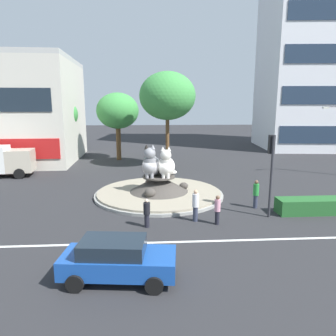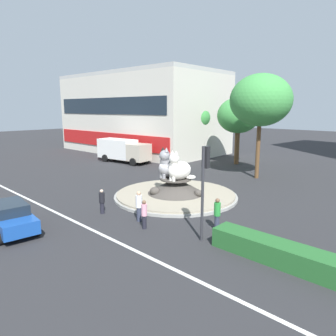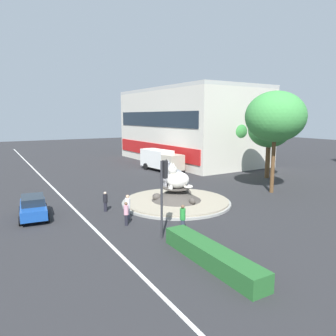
# 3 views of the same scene
# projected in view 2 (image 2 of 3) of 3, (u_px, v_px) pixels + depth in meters

# --- Properties ---
(ground_plane) EXTENTS (160.00, 160.00, 0.00)m
(ground_plane) POSITION_uv_depth(u_px,v_px,m) (176.00, 197.00, 23.00)
(ground_plane) COLOR #28282B
(lane_centreline) EXTENTS (112.00, 0.20, 0.01)m
(lane_centreline) POSITION_uv_depth(u_px,v_px,m) (82.00, 225.00, 17.45)
(lane_centreline) COLOR silver
(lane_centreline) RESTS_ON ground
(roundabout_island) EXTENTS (9.09, 9.09, 1.43)m
(roundabout_island) POSITION_uv_depth(u_px,v_px,m) (176.00, 191.00, 22.91)
(roundabout_island) COLOR gray
(roundabout_island) RESTS_ON ground
(cat_statue_grey) EXTENTS (1.73, 2.29, 2.29)m
(cat_statue_grey) POSITION_uv_depth(u_px,v_px,m) (170.00, 166.00, 22.87)
(cat_statue_grey) COLOR gray
(cat_statue_grey) RESTS_ON roundabout_island
(cat_statue_white) EXTENTS (1.59, 2.20, 2.15)m
(cat_statue_white) POSITION_uv_depth(u_px,v_px,m) (179.00, 169.00, 22.04)
(cat_statue_white) COLOR silver
(cat_statue_white) RESTS_ON roundabout_island
(traffic_light_mast) EXTENTS (0.33, 0.46, 4.70)m
(traffic_light_mast) POSITION_uv_depth(u_px,v_px,m) (204.00, 176.00, 14.88)
(traffic_light_mast) COLOR #2D2D33
(traffic_light_mast) RESTS_ON ground
(shophouse_block) EXTENTS (24.37, 14.04, 11.45)m
(shophouse_block) POSITION_uv_depth(u_px,v_px,m) (142.00, 113.00, 47.03)
(shophouse_block) COLOR beige
(shophouse_block) RESTS_ON ground
(clipped_hedge_strip) EXTENTS (6.90, 1.20, 0.90)m
(clipped_hedge_strip) POSITION_uv_depth(u_px,v_px,m) (289.00, 256.00, 12.84)
(clipped_hedge_strip) COLOR #235B28
(clipped_hedge_strip) RESTS_ON ground
(broadleaf_tree_behind_island) EXTENTS (5.54, 5.54, 9.56)m
(broadleaf_tree_behind_island) POSITION_uv_depth(u_px,v_px,m) (261.00, 100.00, 27.89)
(broadleaf_tree_behind_island) COLOR brown
(broadleaf_tree_behind_island) RESTS_ON ground
(second_tree_near_tower) EXTENTS (4.81, 4.81, 7.72)m
(second_tree_near_tower) POSITION_uv_depth(u_px,v_px,m) (238.00, 116.00, 35.54)
(second_tree_near_tower) COLOR brown
(second_tree_near_tower) RESTS_ON ground
(third_tree_left) EXTENTS (4.56, 4.56, 7.23)m
(third_tree_left) POSITION_uv_depth(u_px,v_px,m) (193.00, 118.00, 40.37)
(third_tree_left) COLOR brown
(third_tree_left) RESTS_ON ground
(pedestrian_pink_shirt) EXTENTS (0.32, 0.32, 1.61)m
(pedestrian_pink_shirt) POSITION_uv_depth(u_px,v_px,m) (144.00, 214.00, 16.78)
(pedestrian_pink_shirt) COLOR black
(pedestrian_pink_shirt) RESTS_ON ground
(pedestrian_white_shirt) EXTENTS (0.37, 0.37, 1.80)m
(pedestrian_white_shirt) POSITION_uv_depth(u_px,v_px,m) (139.00, 205.00, 17.91)
(pedestrian_white_shirt) COLOR #33384C
(pedestrian_white_shirt) RESTS_ON ground
(pedestrian_black_shirt) EXTENTS (0.35, 0.35, 1.55)m
(pedestrian_black_shirt) POSITION_uv_depth(u_px,v_px,m) (102.00, 201.00, 19.25)
(pedestrian_black_shirt) COLOR black
(pedestrian_black_shirt) RESTS_ON ground
(pedestrian_green_shirt) EXTENTS (0.35, 0.35, 1.79)m
(pedestrian_green_shirt) POSITION_uv_depth(u_px,v_px,m) (217.00, 213.00, 16.55)
(pedestrian_green_shirt) COLOR #33384C
(pedestrian_green_shirt) RESTS_ON ground
(sedan_on_far_lane) EXTENTS (4.30, 2.28, 1.57)m
(sedan_on_far_lane) POSITION_uv_depth(u_px,v_px,m) (11.00, 217.00, 16.41)
(sedan_on_far_lane) COLOR #19479E
(sedan_on_far_lane) RESTS_ON ground
(delivery_box_truck) EXTENTS (7.29, 3.16, 2.76)m
(delivery_box_truck) POSITION_uv_depth(u_px,v_px,m) (123.00, 150.00, 37.47)
(delivery_box_truck) COLOR #B7AD99
(delivery_box_truck) RESTS_ON ground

